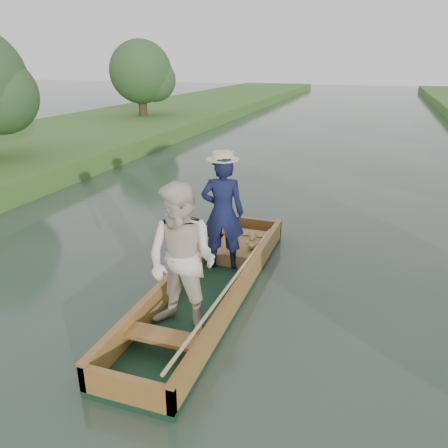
% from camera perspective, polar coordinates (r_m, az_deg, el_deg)
% --- Properties ---
extents(ground, '(120.00, 120.00, 0.00)m').
position_cam_1_polar(ground, '(6.81, -1.67, -9.21)').
color(ground, '#283D30').
rests_on(ground, ground).
extents(trees_far, '(22.80, 15.67, 4.59)m').
position_cam_1_polar(trees_far, '(14.03, 17.35, 16.67)').
color(trees_far, '#47331E').
rests_on(trees_far, ground).
extents(punt, '(1.12, 5.00, 2.05)m').
position_cam_1_polar(punt, '(6.25, -2.55, -4.09)').
color(punt, black).
rests_on(punt, ground).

